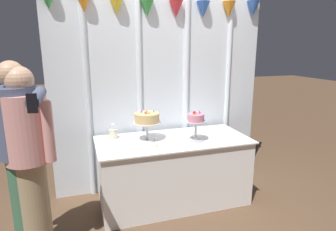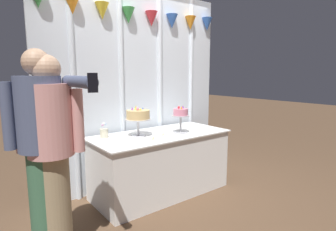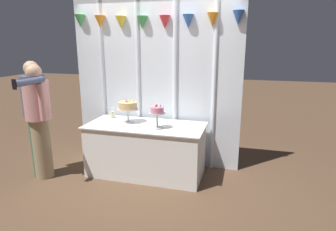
{
  "view_description": "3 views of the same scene",
  "coord_description": "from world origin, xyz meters",
  "views": [
    {
      "loc": [
        -0.99,
        -2.8,
        1.78
      ],
      "look_at": [
        -0.06,
        0.12,
        1.04
      ],
      "focal_mm": 30.58,
      "sensor_mm": 36.0,
      "label": 1
    },
    {
      "loc": [
        -1.94,
        -2.56,
        1.5
      ],
      "look_at": [
        0.21,
        0.22,
        0.95
      ],
      "focal_mm": 29.22,
      "sensor_mm": 36.0,
      "label": 2
    },
    {
      "loc": [
        1.37,
        -3.68,
        1.93
      ],
      "look_at": [
        0.33,
        0.14,
        0.91
      ],
      "focal_mm": 30.8,
      "sensor_mm": 36.0,
      "label": 3
    }
  ],
  "objects": [
    {
      "name": "ground_plane",
      "position": [
        0.0,
        0.0,
        0.0
      ],
      "size": [
        24.0,
        24.0,
        0.0
      ],
      "primitive_type": "plane",
      "color": "brown"
    },
    {
      "name": "draped_curtain",
      "position": [
        0.01,
        0.58,
        1.39
      ],
      "size": [
        2.65,
        0.16,
        2.58
      ],
      "color": "silver",
      "rests_on": "ground_plane"
    },
    {
      "name": "cake_table",
      "position": [
        0.0,
        0.1,
        0.38
      ],
      "size": [
        1.71,
        0.79,
        0.76
      ],
      "color": "white",
      "rests_on": "ground_plane"
    },
    {
      "name": "cake_display_nearleft",
      "position": [
        -0.29,
        0.15,
        1.01
      ],
      "size": [
        0.31,
        0.31,
        0.36
      ],
      "color": "silver",
      "rests_on": "cake_table"
    },
    {
      "name": "cake_display_nearright",
      "position": [
        0.22,
        -0.02,
        0.99
      ],
      "size": [
        0.23,
        0.23,
        0.35
      ],
      "color": "#B2B2B7",
      "rests_on": "cake_table"
    },
    {
      "name": "flower_vase",
      "position": [
        -0.64,
        0.33,
        0.82
      ],
      "size": [
        0.09,
        0.12,
        0.18
      ],
      "color": "beige",
      "rests_on": "cake_table"
    },
    {
      "name": "tealight_far_left",
      "position": [
        -0.25,
        -0.1,
        0.77
      ],
      "size": [
        0.04,
        0.04,
        0.04
      ],
      "color": "beige",
      "rests_on": "cake_table"
    },
    {
      "name": "tealight_near_left",
      "position": [
        -0.04,
        -0.01,
        0.77
      ],
      "size": [
        0.04,
        0.04,
        0.03
      ],
      "color": "beige",
      "rests_on": "cake_table"
    },
    {
      "name": "guest_man_dark_suit",
      "position": [
        -1.41,
        -0.39,
        0.9
      ],
      "size": [
        0.48,
        0.48,
        1.64
      ],
      "color": "#9E8966",
      "rests_on": "ground_plane"
    },
    {
      "name": "guest_girl_blue_dress",
      "position": [
        -1.46,
        -0.37,
        0.93
      ],
      "size": [
        0.49,
        0.75,
        1.68
      ],
      "color": "#3D6B4C",
      "rests_on": "ground_plane"
    }
  ]
}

